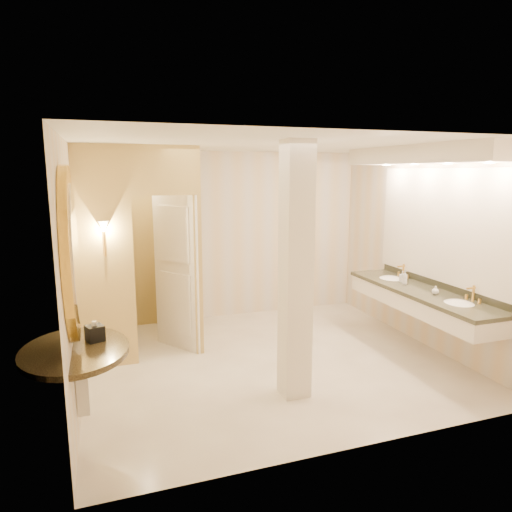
# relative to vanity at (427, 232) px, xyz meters

# --- Properties ---
(floor) EXTENTS (4.50, 4.50, 0.00)m
(floor) POSITION_rel_vanity_xyz_m (-1.98, 0.40, -1.63)
(floor) COLOR white
(floor) RESTS_ON ground
(ceiling) EXTENTS (4.50, 4.50, 0.00)m
(ceiling) POSITION_rel_vanity_xyz_m (-1.98, 0.40, 1.07)
(ceiling) COLOR white
(ceiling) RESTS_ON wall_back
(wall_back) EXTENTS (4.50, 0.02, 2.70)m
(wall_back) POSITION_rel_vanity_xyz_m (-1.98, 2.40, -0.28)
(wall_back) COLOR beige
(wall_back) RESTS_ON floor
(wall_front) EXTENTS (4.50, 0.02, 2.70)m
(wall_front) POSITION_rel_vanity_xyz_m (-1.98, -1.60, -0.28)
(wall_front) COLOR beige
(wall_front) RESTS_ON floor
(wall_left) EXTENTS (0.02, 4.00, 2.70)m
(wall_left) POSITION_rel_vanity_xyz_m (-4.23, 0.40, -0.28)
(wall_left) COLOR beige
(wall_left) RESTS_ON floor
(wall_right) EXTENTS (0.02, 4.00, 2.70)m
(wall_right) POSITION_rel_vanity_xyz_m (0.27, 0.40, -0.28)
(wall_right) COLOR beige
(wall_right) RESTS_ON floor
(toilet_closet) EXTENTS (1.50, 1.55, 2.70)m
(toilet_closet) POSITION_rel_vanity_xyz_m (-3.11, 1.36, -0.24)
(toilet_closet) COLOR tan
(toilet_closet) RESTS_ON floor
(wall_sconce) EXTENTS (0.14, 0.14, 0.42)m
(wall_sconce) POSITION_rel_vanity_xyz_m (-3.90, 0.83, 0.10)
(wall_sconce) COLOR gold
(wall_sconce) RESTS_ON toilet_closet
(vanity) EXTENTS (0.75, 2.64, 2.09)m
(vanity) POSITION_rel_vanity_xyz_m (0.00, 0.00, 0.00)
(vanity) COLOR silver
(vanity) RESTS_ON floor
(console_shelf) EXTENTS (1.14, 1.14, 2.02)m
(console_shelf) POSITION_rel_vanity_xyz_m (-4.19, -0.70, -0.28)
(console_shelf) COLOR black
(console_shelf) RESTS_ON floor
(pillar) EXTENTS (0.29, 0.29, 2.70)m
(pillar) POSITION_rel_vanity_xyz_m (-2.04, -0.50, -0.28)
(pillar) COLOR silver
(pillar) RESTS_ON floor
(tissue_box) EXTENTS (0.18, 0.18, 0.14)m
(tissue_box) POSITION_rel_vanity_xyz_m (-4.04, -0.56, -0.68)
(tissue_box) COLOR black
(tissue_box) RESTS_ON console_shelf
(toilet) EXTENTS (0.49, 0.79, 0.77)m
(toilet) POSITION_rel_vanity_xyz_m (-3.81, 1.99, -1.25)
(toilet) COLOR white
(toilet) RESTS_ON floor
(soap_bottle_a) EXTENTS (0.09, 0.09, 0.15)m
(soap_bottle_a) POSITION_rel_vanity_xyz_m (-0.01, 0.44, -0.68)
(soap_bottle_a) COLOR beige
(soap_bottle_a) RESTS_ON vanity
(soap_bottle_b) EXTENTS (0.10, 0.10, 0.11)m
(soap_bottle_b) POSITION_rel_vanity_xyz_m (-0.03, -0.26, -0.70)
(soap_bottle_b) COLOR silver
(soap_bottle_b) RESTS_ON vanity
(soap_bottle_c) EXTENTS (0.09, 0.10, 0.19)m
(soap_bottle_c) POSITION_rel_vanity_xyz_m (-0.08, 0.29, -0.66)
(soap_bottle_c) COLOR #C6B28C
(soap_bottle_c) RESTS_ON vanity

